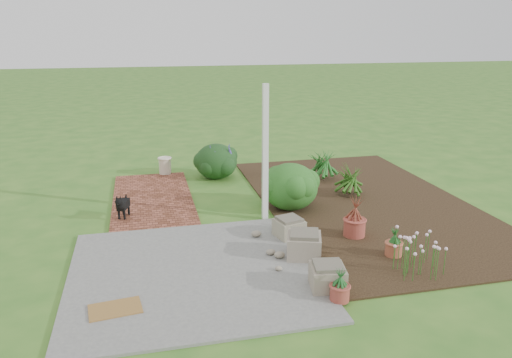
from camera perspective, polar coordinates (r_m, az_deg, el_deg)
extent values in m
plane|color=#326720|center=(9.17, -0.65, -4.98)|extent=(80.00, 80.00, 0.00)
cube|color=slate|center=(7.41, -7.27, -10.52)|extent=(3.50, 3.50, 0.04)
cube|color=#5C2E1D|center=(10.62, -11.73, -2.13)|extent=(1.60, 3.50, 0.04)
cube|color=black|center=(10.39, 12.33, -2.62)|extent=(4.00, 7.00, 0.03)
cube|color=white|center=(8.95, 1.06, 2.87)|extent=(0.10, 0.10, 2.50)
cube|color=gray|center=(6.92, 8.18, -11.06)|extent=(0.53, 0.53, 0.30)
cube|color=#776D5C|center=(7.75, 5.51, -7.61)|extent=(0.65, 0.65, 0.34)
cube|color=#7B745D|center=(8.45, 3.80, -5.63)|extent=(0.53, 0.53, 0.29)
cube|color=brown|center=(6.68, -15.80, -14.07)|extent=(0.69, 0.49, 0.02)
cube|color=black|center=(9.56, -14.93, -2.83)|extent=(0.25, 0.37, 0.15)
cylinder|color=black|center=(9.52, -15.39, -3.97)|extent=(0.04, 0.04, 0.17)
cylinder|color=black|center=(9.49, -14.80, -4.00)|extent=(0.04, 0.04, 0.17)
cylinder|color=black|center=(9.74, -14.91, -3.47)|extent=(0.04, 0.04, 0.17)
cylinder|color=black|center=(9.70, -14.34, -3.49)|extent=(0.04, 0.04, 0.17)
sphere|color=black|center=(9.33, -15.40, -2.54)|extent=(0.14, 0.14, 0.14)
cone|color=black|center=(9.68, -14.63, -1.90)|extent=(0.09, 0.12, 0.13)
cylinder|color=beige|center=(12.22, -10.36, 1.51)|extent=(0.37, 0.37, 0.39)
ellipsoid|color=#13400E|center=(9.70, 3.95, -0.73)|extent=(1.34, 1.34, 0.91)
cylinder|color=#973F33|center=(8.64, 11.18, -5.45)|extent=(0.41, 0.41, 0.30)
cylinder|color=#A55438|center=(8.08, 15.46, -7.70)|extent=(0.30, 0.30, 0.21)
cylinder|color=brown|center=(6.69, 9.54, -12.71)|extent=(0.26, 0.26, 0.21)
ellipsoid|color=black|center=(11.81, -4.58, 2.13)|extent=(1.22, 1.22, 0.84)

